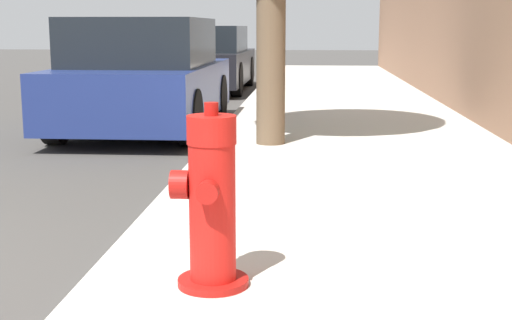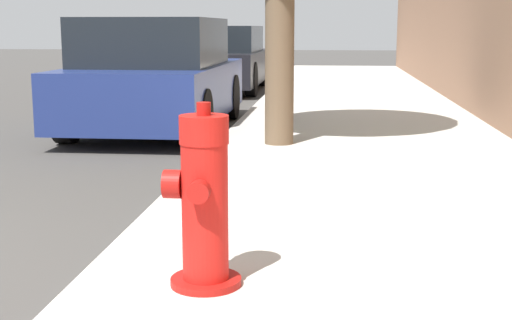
{
  "view_description": "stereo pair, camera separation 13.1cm",
  "coord_description": "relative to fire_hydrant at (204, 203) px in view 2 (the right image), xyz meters",
  "views": [
    {
      "loc": [
        3.13,
        -2.95,
        1.35
      ],
      "look_at": [
        2.79,
        1.44,
        0.52
      ],
      "focal_mm": 50.0,
      "sensor_mm": 36.0,
      "label": 1
    },
    {
      "loc": [
        3.26,
        -2.94,
        1.35
      ],
      "look_at": [
        2.79,
        1.44,
        0.52
      ],
      "focal_mm": 50.0,
      "sensor_mm": 36.0,
      "label": 2
    }
  ],
  "objects": [
    {
      "name": "parked_car_near",
      "position": [
        -1.71,
        5.98,
        0.16
      ],
      "size": [
        1.79,
        3.9,
        1.46
      ],
      "color": "navy",
      "rests_on": "ground_plane"
    },
    {
      "name": "fire_hydrant",
      "position": [
        0.0,
        0.0,
        0.0
      ],
      "size": [
        0.36,
        0.36,
        0.87
      ],
      "color": "#A91511",
      "rests_on": "sidewalk_slab"
    },
    {
      "name": "parked_car_mid",
      "position": [
        -1.85,
        12.01,
        0.13
      ],
      "size": [
        1.88,
        4.23,
        1.37
      ],
      "color": "black",
      "rests_on": "ground_plane"
    }
  ]
}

